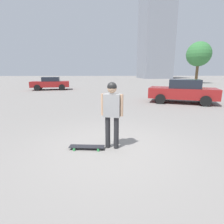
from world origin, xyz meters
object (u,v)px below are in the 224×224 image
(person, at_px, (112,109))
(car_parked_near, at_px, (183,91))
(skateboard, at_px, (87,147))
(car_parked_far, at_px, (51,83))

(person, xyz_separation_m, car_parked_near, (-5.07, -6.89, -0.28))
(person, xyz_separation_m, skateboard, (0.66, 0.05, -1.00))
(person, height_order, car_parked_far, person)
(skateboard, xyz_separation_m, car_parked_far, (5.56, -16.67, 0.71))
(person, relative_size, car_parked_far, 0.39)
(person, bearing_deg, skateboard, -159.48)
(car_parked_near, xyz_separation_m, car_parked_far, (11.30, -9.73, -0.01))
(skateboard, height_order, car_parked_far, car_parked_far)
(skateboard, bearing_deg, person, -169.48)
(car_parked_near, distance_m, car_parked_far, 14.91)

